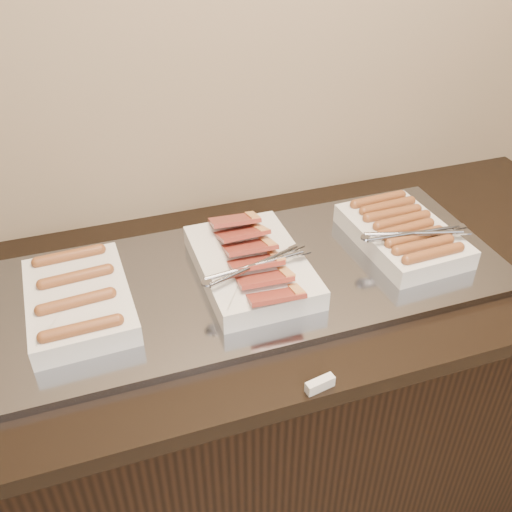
{
  "coord_description": "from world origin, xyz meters",
  "views": [
    {
      "loc": [
        -0.33,
        1.11,
        1.74
      ],
      "look_at": [
        0.02,
        2.13,
        0.97
      ],
      "focal_mm": 40.0,
      "sensor_mm": 36.0,
      "label": 1
    }
  ],
  "objects_px": {
    "warming_tray": "(255,277)",
    "dish_left": "(79,299)",
    "dish_center": "(251,264)",
    "counter": "(250,405)",
    "dish_right": "(403,233)"
  },
  "relations": [
    {
      "from": "warming_tray",
      "to": "dish_left",
      "type": "xyz_separation_m",
      "value": [
        -0.4,
        0.0,
        0.04
      ]
    },
    {
      "from": "warming_tray",
      "to": "dish_center",
      "type": "distance_m",
      "value": 0.04
    },
    {
      "from": "counter",
      "to": "dish_left",
      "type": "distance_m",
      "value": 0.63
    },
    {
      "from": "dish_left",
      "to": "dish_right",
      "type": "height_order",
      "value": "dish_right"
    },
    {
      "from": "dish_center",
      "to": "dish_left",
      "type": "bearing_deg",
      "value": 179.12
    },
    {
      "from": "warming_tray",
      "to": "dish_left",
      "type": "distance_m",
      "value": 0.4
    },
    {
      "from": "dish_left",
      "to": "dish_center",
      "type": "xyz_separation_m",
      "value": [
        0.39,
        -0.0,
        0.0
      ]
    },
    {
      "from": "dish_center",
      "to": "dish_right",
      "type": "distance_m",
      "value": 0.4
    },
    {
      "from": "counter",
      "to": "warming_tray",
      "type": "distance_m",
      "value": 0.46
    },
    {
      "from": "counter",
      "to": "dish_left",
      "type": "height_order",
      "value": "dish_left"
    },
    {
      "from": "counter",
      "to": "dish_left",
      "type": "xyz_separation_m",
      "value": [
        -0.39,
        0.0,
        0.5
      ]
    },
    {
      "from": "warming_tray",
      "to": "dish_center",
      "type": "relative_size",
      "value": 3.12
    },
    {
      "from": "dish_left",
      "to": "dish_right",
      "type": "relative_size",
      "value": 0.98
    },
    {
      "from": "dish_center",
      "to": "dish_right",
      "type": "bearing_deg",
      "value": -0.36
    },
    {
      "from": "warming_tray",
      "to": "dish_right",
      "type": "bearing_deg",
      "value": -0.69
    }
  ]
}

